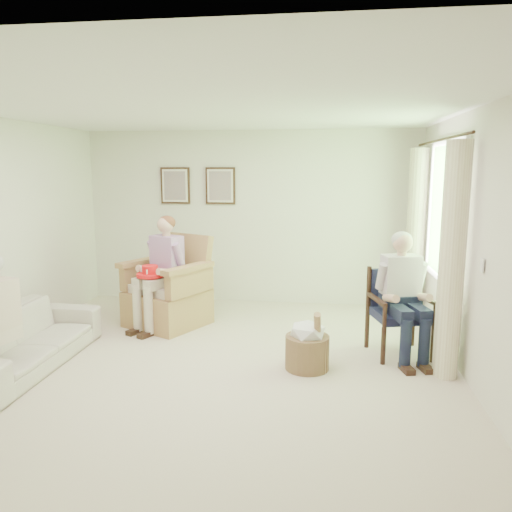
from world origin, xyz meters
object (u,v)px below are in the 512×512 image
person_wicker (163,264)px  wicker_armchair (168,296)px  red_hat (150,273)px  sofa (24,340)px  wood_armchair (399,308)px  person_dark (402,287)px  hatbox (308,345)px

person_wicker → wicker_armchair: bearing=117.2°
person_wicker → red_hat: person_wicker is taller
red_hat → person_wicker: bearing=55.3°
sofa → red_hat: 1.65m
wicker_armchair → person_wicker: bearing=-62.8°
wood_armchair → red_hat: wood_armchair is taller
person_dark → wood_armchair: bearing=75.7°
wicker_armchair → person_dark: (2.86, -0.81, 0.41)m
person_dark → red_hat: (-2.98, 0.48, -0.02)m
person_wicker → hatbox: (1.87, -1.12, -0.58)m
person_dark → red_hat: bearing=156.6°
wicker_armchair → person_wicker: size_ratio=0.83×
person_wicker → red_hat: 0.22m
red_hat → hatbox: (1.99, -0.95, -0.50)m
wicker_armchair → hatbox: bearing=-7.1°
red_hat → wood_armchair: bearing=-6.2°
wood_armchair → sofa: bearing=179.5°
hatbox → red_hat: bearing=154.5°
wicker_armchair → sofa: wicker_armchair is taller
wood_armchair → person_dark: bearing=-104.3°
wood_armchair → hatbox: 1.19m
red_hat → sofa: bearing=-125.7°
sofa → red_hat: bearing=-35.7°
sofa → hatbox: size_ratio=3.00×
sofa → hatbox: bearing=-83.4°
sofa → person_wicker: 1.87m
wood_armchair → person_dark: size_ratio=0.69×
red_hat → wicker_armchair: bearing=70.0°
wood_armchair → person_wicker: 2.92m
person_wicker → hatbox: size_ratio=2.14×
wood_armchair → person_wicker: (-2.86, 0.50, 0.34)m
wood_armchair → person_wicker: person_wicker is taller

